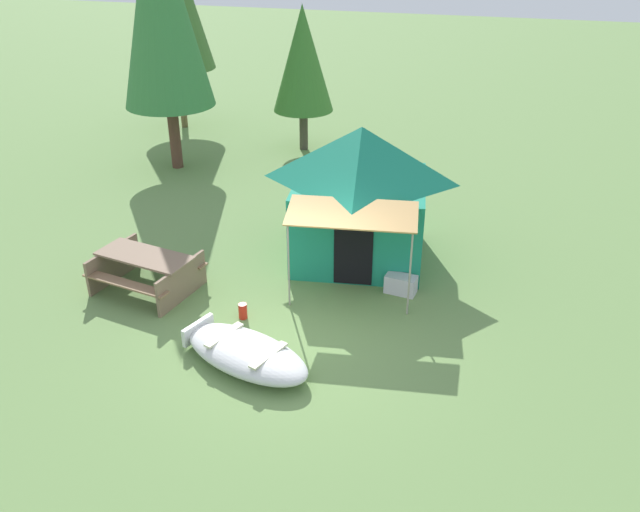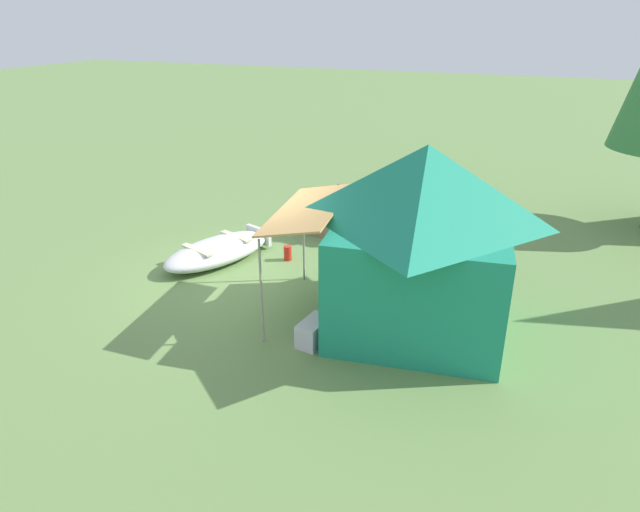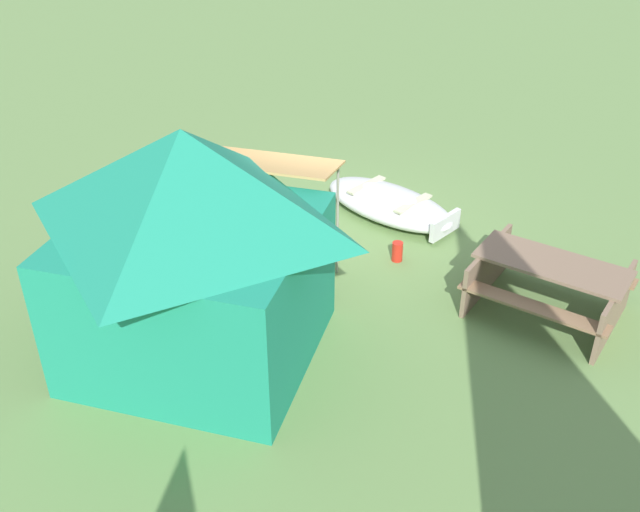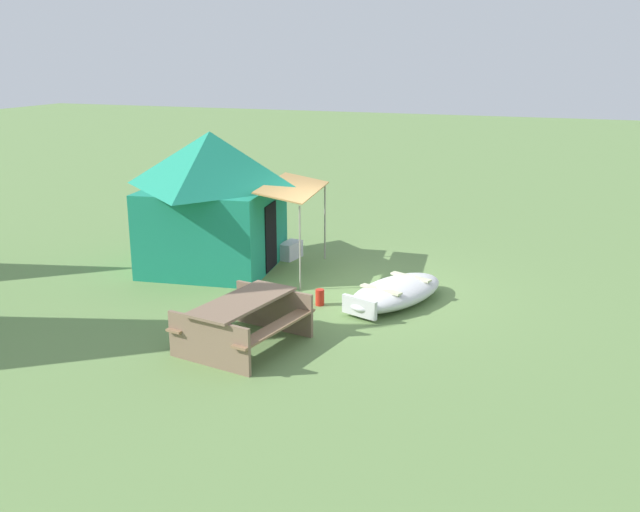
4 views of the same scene
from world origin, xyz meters
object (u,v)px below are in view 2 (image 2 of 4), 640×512
(canvas_cabin_tent, at_px, (421,236))
(fuel_can, at_px, (288,253))
(cooler_box, at_px, (314,332))
(beached_rowboat, at_px, (218,250))
(picnic_table, at_px, (346,208))

(canvas_cabin_tent, height_order, fuel_can, canvas_cabin_tent)
(fuel_can, bearing_deg, canvas_cabin_tent, 63.01)
(cooler_box, bearing_deg, fuel_can, -147.55)
(canvas_cabin_tent, xyz_separation_m, fuel_can, (-1.50, -2.94, -1.34))
(beached_rowboat, relative_size, cooler_box, 4.40)
(picnic_table, relative_size, fuel_can, 7.16)
(beached_rowboat, relative_size, picnic_table, 1.24)
(canvas_cabin_tent, bearing_deg, picnic_table, -145.97)
(canvas_cabin_tent, distance_m, fuel_can, 3.56)
(cooler_box, bearing_deg, beached_rowboat, -125.21)
(beached_rowboat, bearing_deg, picnic_table, 147.86)
(cooler_box, relative_size, fuel_can, 2.02)
(beached_rowboat, xyz_separation_m, cooler_box, (2.07, 2.94, -0.04))
(fuel_can, bearing_deg, cooler_box, 32.45)
(picnic_table, distance_m, cooler_box, 4.98)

